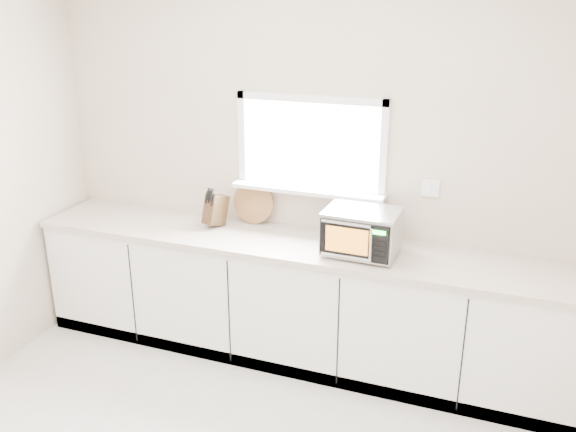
% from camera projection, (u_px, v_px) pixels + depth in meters
% --- Properties ---
extents(back_wall, '(4.00, 0.17, 2.70)m').
position_uv_depth(back_wall, '(311.00, 170.00, 4.38)').
color(back_wall, beige).
rests_on(back_wall, ground).
extents(cabinets, '(3.92, 0.60, 0.88)m').
position_uv_depth(cabinets, '(297.00, 302.00, 4.43)').
color(cabinets, white).
rests_on(cabinets, ground).
extents(countertop, '(3.92, 0.64, 0.04)m').
position_uv_depth(countertop, '(296.00, 244.00, 4.27)').
color(countertop, beige).
rests_on(countertop, cabinets).
extents(microwave, '(0.48, 0.41, 0.31)m').
position_uv_depth(microwave, '(362.00, 231.00, 4.01)').
color(microwave, black).
rests_on(microwave, countertop).
extents(knife_block, '(0.16, 0.23, 0.31)m').
position_uv_depth(knife_block, '(215.00, 209.00, 4.51)').
color(knife_block, '#3E2C16').
rests_on(knife_block, countertop).
extents(cutting_board, '(0.32, 0.08, 0.32)m').
position_uv_depth(cutting_board, '(253.00, 203.00, 4.57)').
color(cutting_board, brown).
rests_on(cutting_board, countertop).
extents(coffee_grinder, '(0.14, 0.14, 0.20)m').
position_uv_depth(coffee_grinder, '(360.00, 232.00, 4.18)').
color(coffee_grinder, '#A8AAAF').
rests_on(coffee_grinder, countertop).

